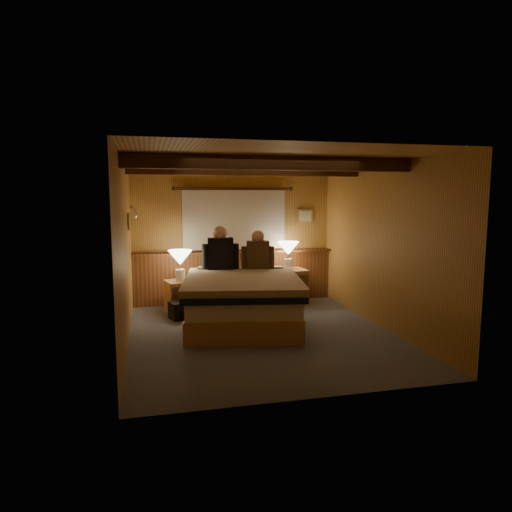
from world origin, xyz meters
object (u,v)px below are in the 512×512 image
object	(u,v)px
nightstand_left	(182,297)
duffel_bag	(185,309)
bed	(242,299)
person_left	(220,251)
nightstand_right	(290,286)
person_right	(258,253)
lamp_left	(180,259)
lamp_right	(288,250)

from	to	relation	value
nightstand_left	duffel_bag	bearing A→B (deg)	-100.26
bed	person_left	world-z (taller)	person_left
nightstand_right	person_left	bearing A→B (deg)	-169.46
nightstand_right	person_left	xyz separation A→B (m)	(-1.32, -0.41, 0.71)
person_left	person_right	size ratio (longest dim) A/B	1.12
nightstand_right	duffel_bag	xyz separation A→B (m)	(-1.93, -0.62, -0.17)
bed	nightstand_right	bearing A→B (deg)	56.31
nightstand_right	lamp_left	distance (m)	2.06
bed	person_left	size ratio (longest dim) A/B	3.26
lamp_right	bed	bearing A→B (deg)	-132.78
duffel_bag	person_right	bearing A→B (deg)	-11.57
lamp_left	lamp_right	world-z (taller)	lamp_right
bed	duffel_bag	xyz separation A→B (m)	(-0.82, 0.54, -0.24)
bed	duffel_bag	bearing A→B (deg)	156.56
bed	lamp_right	size ratio (longest dim) A/B	4.80
lamp_right	duffel_bag	size ratio (longest dim) A/B	0.97
bed	nightstand_right	xyz separation A→B (m)	(1.11, 1.17, -0.07)
person_left	nightstand_left	bearing A→B (deg)	172.02
lamp_left	duffel_bag	xyz separation A→B (m)	(0.03, -0.36, -0.75)
lamp_right	person_right	size ratio (longest dim) A/B	0.76
person_right	duffel_bag	size ratio (longest dim) A/B	1.27
person_right	bed	bearing A→B (deg)	-109.97
nightstand_right	lamp_left	world-z (taller)	lamp_left
lamp_right	lamp_left	bearing A→B (deg)	-171.93
nightstand_right	person_right	distance (m)	1.10
bed	duffel_bag	world-z (taller)	bed
nightstand_left	person_right	xyz separation A→B (m)	(1.24, -0.25, 0.72)
nightstand_left	lamp_right	size ratio (longest dim) A/B	1.13
nightstand_left	person_right	world-z (taller)	person_right
bed	person_left	distance (m)	1.01
lamp_right	person_left	xyz separation A→B (m)	(-1.29, -0.41, 0.06)
person_left	person_right	bearing A→B (deg)	-0.82
bed	person_right	xyz separation A→B (m)	(0.41, 0.68, 0.61)
person_right	person_left	bearing A→B (deg)	-176.79
person_right	nightstand_right	bearing A→B (deg)	45.60
nightstand_right	person_left	size ratio (longest dim) A/B	0.84
nightstand_left	lamp_left	distance (m)	0.63
lamp_left	person_right	xyz separation A→B (m)	(1.25, -0.22, 0.10)
nightstand_left	person_left	xyz separation A→B (m)	(0.63, -0.17, 0.76)
lamp_left	lamp_right	bearing A→B (deg)	8.07
lamp_left	lamp_right	size ratio (longest dim) A/B	1.03
nightstand_right	duffel_bag	size ratio (longest dim) A/B	1.19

